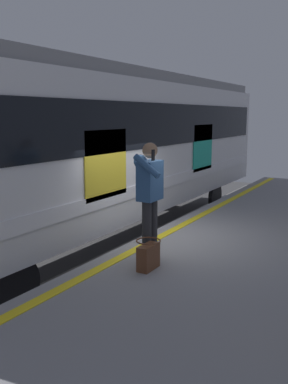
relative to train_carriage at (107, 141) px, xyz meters
name	(u,v)px	position (x,y,z in m)	size (l,w,h in m)	color
ground_plane	(145,283)	(1.76, 2.04, -2.45)	(24.80, 24.80, 0.00)	#3D3D3F
platform	(281,286)	(1.76, 4.46, -1.99)	(16.53, 4.84, 0.92)	gray
safety_line	(159,237)	(1.76, 2.34, -1.53)	(16.20, 0.16, 0.01)	yellow
track_rail_near	(87,266)	(1.76, 0.71, -2.37)	(21.49, 0.08, 0.16)	slate
track_rail_far	(35,254)	(1.76, -0.72, -2.37)	(21.49, 0.08, 0.16)	slate
train_carriage	(107,141)	(0.00, 0.00, 0.00)	(12.35, 3.02, 3.82)	silver
passenger	(149,191)	(2.83, 2.74, -0.50)	(0.57, 0.55, 1.74)	#262628
handbag	(148,255)	(3.19, 2.93, -1.34)	(0.39, 0.35, 0.42)	#59331E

